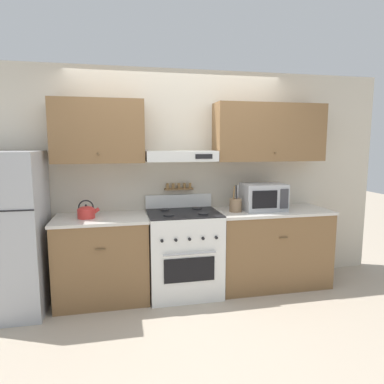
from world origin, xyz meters
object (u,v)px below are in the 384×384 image
(refrigerator, at_px, (8,233))
(tea_kettle, at_px, (86,212))
(stove_range, at_px, (184,252))
(microwave, at_px, (263,197))
(utensil_crock, at_px, (236,205))

(refrigerator, height_order, tea_kettle, refrigerator)
(stove_range, relative_size, microwave, 2.22)
(utensil_crock, bearing_deg, tea_kettle, -180.00)
(stove_range, distance_m, microwave, 1.13)
(refrigerator, bearing_deg, microwave, 1.42)
(microwave, relative_size, utensil_crock, 1.61)
(stove_range, xyz_separation_m, refrigerator, (-1.79, -0.05, 0.34))
(refrigerator, distance_m, tea_kettle, 0.77)
(tea_kettle, bearing_deg, microwave, 0.51)
(stove_range, xyz_separation_m, utensil_crock, (0.61, 0.00, 0.53))
(stove_range, bearing_deg, tea_kettle, 179.92)
(refrigerator, relative_size, utensil_crock, 5.32)
(stove_range, xyz_separation_m, microwave, (0.96, 0.02, 0.60))
(tea_kettle, relative_size, microwave, 0.47)
(microwave, distance_m, utensil_crock, 0.36)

